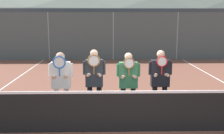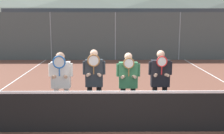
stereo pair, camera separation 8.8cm
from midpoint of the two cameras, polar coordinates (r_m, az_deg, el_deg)
name	(u,v)px [view 2 (the right image)]	position (r m, az deg, el deg)	size (l,w,h in m)	color
ground_plane	(126,132)	(6.57, 3.16, -12.98)	(120.00, 120.00, 0.00)	brown
hill_distant	(111,28)	(71.11, -0.24, 8.01)	(139.31, 77.39, 27.09)	gray
clubhouse_building	(126,27)	(26.39, 2.97, 8.11)	(20.91, 5.50, 3.30)	tan
fence_back	(115,36)	(17.02, 0.83, 6.25)	(23.38, 0.06, 2.87)	gray
tennis_net	(126,111)	(6.39, 3.20, -8.89)	(11.44, 0.09, 1.06)	gray
player_leftmost	(61,80)	(7.12, -9.99, -2.53)	(0.60, 0.34, 1.73)	white
player_center_left	(94,79)	(7.04, -3.28, -2.45)	(0.57, 0.34, 1.79)	black
player_center_right	(128,80)	(7.08, 3.66, -2.74)	(0.60, 0.34, 1.71)	black
player_rightmost	(160,79)	(7.18, 10.09, -2.41)	(0.59, 0.34, 1.77)	black
car_far_left	(24,41)	(21.24, -17.37, 5.08)	(4.07, 2.08, 1.73)	silver
car_left_of_center	(89,40)	(20.70, -4.60, 5.45)	(4.11, 2.08, 1.79)	black
car_center	(155,40)	(20.44, 8.80, 5.43)	(4.27, 1.92, 1.89)	#B2B7BC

